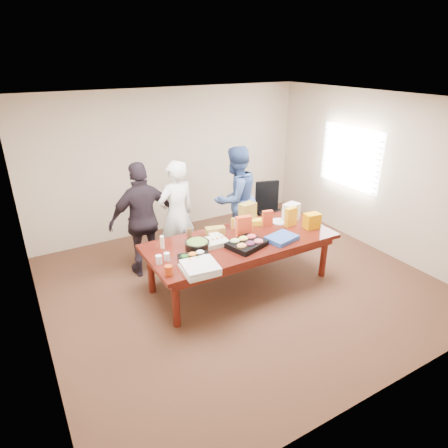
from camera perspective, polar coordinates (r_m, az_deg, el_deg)
floor at (r=6.07m, az=2.37°, el=-8.72°), size 5.50×5.00×0.02m
ceiling at (r=5.15m, az=2.90°, el=17.74°), size 5.50×5.00×0.02m
wall_back at (r=7.59m, az=-7.68°, el=9.07°), size 5.50×0.04×2.70m
wall_front at (r=3.82m, az=23.38°, el=-8.26°), size 5.50×0.04×2.70m
wall_left at (r=4.71m, az=-26.99°, el=-2.80°), size 0.04×5.00×2.70m
wall_right at (r=7.26m, az=21.41°, el=6.95°), size 0.04×5.00×2.70m
window_panel at (r=7.57m, az=17.96°, el=9.27°), size 0.03×1.40×1.10m
window_blinds at (r=7.54m, az=17.75°, el=9.24°), size 0.04×1.36×1.00m
conference_table at (r=5.87m, az=2.43°, el=-5.55°), size 2.80×1.20×0.75m
office_chair at (r=7.27m, az=7.12°, el=1.54°), size 0.66×0.66×1.04m
person_center at (r=6.23m, az=-6.93°, el=1.31°), size 0.71×0.53×1.78m
person_right at (r=6.79m, az=1.70°, el=3.70°), size 1.02×0.87×1.84m
person_left at (r=6.08m, az=-11.73°, el=0.59°), size 1.07×0.46×1.82m
veggie_tray at (r=5.11m, az=-4.28°, el=-5.20°), size 0.48×0.41×0.06m
fruit_tray at (r=5.48m, az=3.33°, el=-2.98°), size 0.59×0.52×0.08m
sheet_cake at (r=5.53m, az=-1.62°, el=-2.69°), size 0.41×0.31×0.07m
salad_bowl at (r=5.41m, az=-3.94°, el=-3.11°), size 0.38×0.38×0.11m
chip_bag_blue at (r=5.72m, az=8.44°, el=-2.06°), size 0.49×0.41×0.06m
chip_bag_red at (r=5.71m, az=2.88°, el=-0.41°), size 0.24×0.13×0.33m
chip_bag_yellow at (r=6.18m, az=9.75°, el=1.05°), size 0.21×0.10×0.30m
chip_bag_orange at (r=6.13m, az=6.38°, el=0.84°), size 0.17×0.11×0.25m
mayo_jar at (r=6.05m, az=1.41°, el=0.04°), size 0.10×0.10×0.13m
mustard_bottle at (r=6.02m, az=1.32°, el=0.10°), size 0.06×0.06×0.17m
dressing_bottle at (r=5.61m, az=-5.06°, el=-1.60°), size 0.08×0.08×0.20m
ranch_bottle at (r=5.48m, az=-9.03°, el=-2.65°), size 0.06×0.06×0.18m
banana_bunch at (r=6.19m, az=4.77°, el=0.30°), size 0.29×0.24×0.08m
bread_loaf at (r=5.83m, az=-1.29°, el=-1.01°), size 0.31×0.19×0.12m
kraft_bag at (r=6.16m, az=3.46°, el=1.55°), size 0.29×0.20×0.34m
red_cup at (r=4.83m, az=-8.10°, el=-6.76°), size 0.11×0.11×0.13m
clear_cup_a at (r=5.10m, az=-9.52°, el=-5.17°), size 0.10×0.10×0.12m
clear_cup_b at (r=5.17m, az=-8.38°, el=-4.75°), size 0.09×0.09×0.11m
pizza_box_lower at (r=4.89m, az=-3.59°, el=-6.71°), size 0.45×0.45×0.05m
pizza_box_upper at (r=4.87m, az=-3.52°, el=-6.15°), size 0.47×0.47×0.05m
plate_a at (r=6.33m, az=8.08°, el=0.36°), size 0.30×0.30×0.02m
plate_b at (r=6.34m, az=6.22°, el=0.49°), size 0.26×0.26×0.02m
dip_bowl_a at (r=6.04m, az=2.71°, el=-0.38°), size 0.19×0.19×0.06m
dip_bowl_b at (r=5.75m, az=-1.49°, el=-1.64°), size 0.19×0.19×0.06m
grocery_bag_white at (r=6.39m, az=9.82°, el=1.75°), size 0.30×0.25×0.28m
grocery_bag_yellow at (r=6.17m, az=12.75°, el=0.46°), size 0.25×0.19×0.24m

